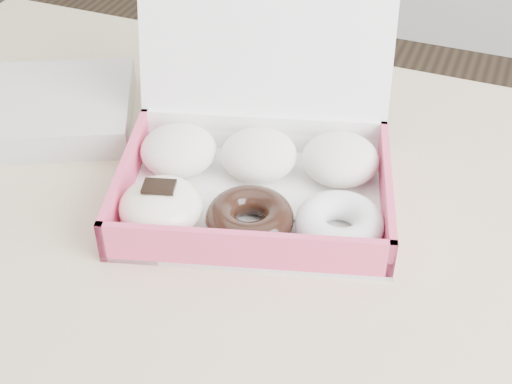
% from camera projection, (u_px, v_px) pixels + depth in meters
% --- Properties ---
extents(table, '(1.20, 0.80, 0.75)m').
position_uv_depth(table, '(257.00, 289.00, 0.78)').
color(table, tan).
rests_on(table, ground).
extents(donut_box, '(0.34, 0.32, 0.21)m').
position_uv_depth(donut_box, '(253.00, 169.00, 0.76)').
color(donut_box, white).
rests_on(donut_box, table).
extents(newspapers, '(0.28, 0.26, 0.04)m').
position_uv_depth(newspapers, '(39.00, 109.00, 0.88)').
color(newspapers, silver).
rests_on(newspapers, table).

